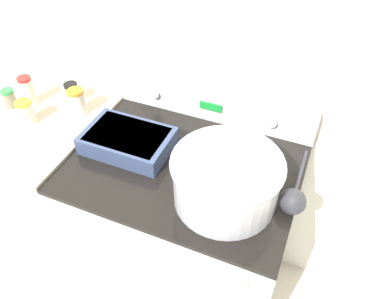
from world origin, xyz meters
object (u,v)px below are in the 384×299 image
at_px(casserole_dish, 128,140).
at_px(spice_jar_black_cap, 72,93).
at_px(mixing_bowl, 226,178).
at_px(spice_jar_yellow_cap, 26,112).
at_px(spice_jar_green_cap, 10,98).
at_px(ladle, 293,199).
at_px(spice_jar_red_cap, 28,91).
at_px(spice_jar_orange_cap, 78,102).

xyz_separation_m(casserole_dish, spice_jar_black_cap, (-0.36, 0.16, 0.02)).
bearing_deg(mixing_bowl, spice_jar_yellow_cap, 175.96).
xyz_separation_m(spice_jar_black_cap, spice_jar_green_cap, (-0.22, -0.13, -0.00)).
xyz_separation_m(ladle, spice_jar_red_cap, (-1.14, 0.12, 0.04)).
bearing_deg(casserole_dish, spice_jar_green_cap, 177.17).
bearing_deg(casserole_dish, mixing_bowl, -12.63).
distance_m(ladle, spice_jar_green_cap, 1.20).
height_order(ladle, spice_jar_black_cap, spice_jar_black_cap).
xyz_separation_m(mixing_bowl, spice_jar_yellow_cap, (-0.85, 0.06, -0.03)).
relative_size(spice_jar_red_cap, spice_jar_green_cap, 1.58).
bearing_deg(spice_jar_yellow_cap, casserole_dish, 4.25).
distance_m(ladle, spice_jar_yellow_cap, 1.06).
relative_size(ladle, spice_jar_red_cap, 2.58).
bearing_deg(spice_jar_red_cap, casserole_dish, -8.54).
xyz_separation_m(spice_jar_orange_cap, spice_jar_black_cap, (-0.07, 0.06, -0.01)).
relative_size(mixing_bowl, spice_jar_black_cap, 4.01).
height_order(mixing_bowl, spice_jar_yellow_cap, mixing_bowl).
bearing_deg(ladle, spice_jar_yellow_cap, 179.22).
bearing_deg(spice_jar_green_cap, spice_jar_orange_cap, 13.59).
bearing_deg(casserole_dish, spice_jar_red_cap, 171.46).
bearing_deg(spice_jar_green_cap, casserole_dish, -2.83).
bearing_deg(casserole_dish, spice_jar_black_cap, 156.09).
bearing_deg(ladle, spice_jar_black_cap, 168.18).
bearing_deg(mixing_bowl, casserole_dish, 167.37).
relative_size(spice_jar_yellow_cap, spice_jar_green_cap, 1.27).
bearing_deg(ladle, casserole_dish, 175.70).
distance_m(spice_jar_orange_cap, spice_jar_yellow_cap, 0.20).
bearing_deg(spice_jar_black_cap, ladle, -11.82).
relative_size(casserole_dish, spice_jar_orange_cap, 2.88).
bearing_deg(ladle, spice_jar_red_cap, 173.77).
height_order(casserole_dish, spice_jar_black_cap, spice_jar_black_cap).
relative_size(ladle, spice_jar_yellow_cap, 3.21).
relative_size(mixing_bowl, spice_jar_orange_cap, 3.18).
distance_m(ladle, spice_jar_black_cap, 1.00).
distance_m(spice_jar_red_cap, spice_jar_green_cap, 0.08).
bearing_deg(spice_jar_orange_cap, spice_jar_black_cap, 140.68).
distance_m(spice_jar_yellow_cap, spice_jar_red_cap, 0.14).
relative_size(spice_jar_black_cap, spice_jar_red_cap, 0.69).
xyz_separation_m(mixing_bowl, ladle, (0.21, 0.05, -0.06)).
bearing_deg(spice_jar_yellow_cap, spice_jar_green_cap, 156.78).
bearing_deg(ladle, spice_jar_green_cap, 176.41).
distance_m(casserole_dish, spice_jar_yellow_cap, 0.44).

